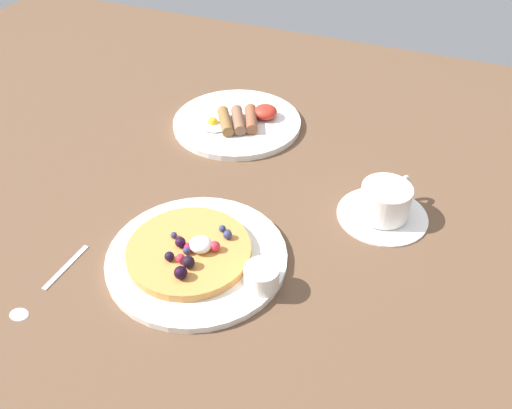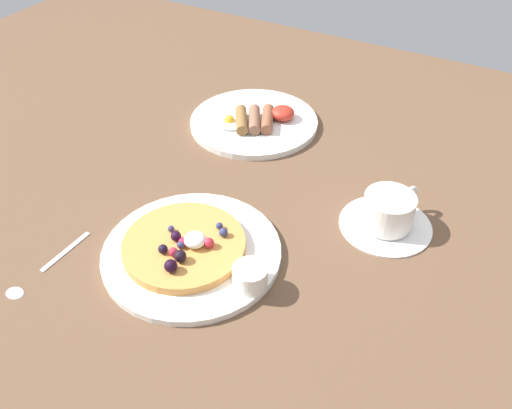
{
  "view_description": "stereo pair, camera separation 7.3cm",
  "coord_description": "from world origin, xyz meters",
  "px_view_note": "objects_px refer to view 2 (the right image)",
  "views": [
    {
      "loc": [
        0.29,
        -0.6,
        0.58
      ],
      "look_at": [
        0.04,
        -0.01,
        0.04
      ],
      "focal_mm": 37.41,
      "sensor_mm": 36.0,
      "label": 1
    },
    {
      "loc": [
        0.36,
        -0.57,
        0.58
      ],
      "look_at": [
        0.04,
        -0.01,
        0.04
      ],
      "focal_mm": 37.41,
      "sensor_mm": 36.0,
      "label": 2
    }
  ],
  "objects_px": {
    "coffee_cup": "(389,210)",
    "pancake_plate": "(192,252)",
    "teaspoon": "(35,275)",
    "syrup_ramekin": "(250,276)",
    "coffee_saucer": "(385,224)",
    "breakfast_plate": "(254,122)"
  },
  "relations": [
    {
      "from": "pancake_plate",
      "to": "syrup_ramekin",
      "type": "relative_size",
      "value": 5.44
    },
    {
      "from": "teaspoon",
      "to": "pancake_plate",
      "type": "bearing_deg",
      "value": 40.44
    },
    {
      "from": "syrup_ramekin",
      "to": "teaspoon",
      "type": "bearing_deg",
      "value": -155.37
    },
    {
      "from": "coffee_cup",
      "to": "syrup_ramekin",
      "type": "bearing_deg",
      "value": -118.95
    },
    {
      "from": "coffee_cup",
      "to": "breakfast_plate",
      "type": "bearing_deg",
      "value": 153.83
    },
    {
      "from": "coffee_cup",
      "to": "pancake_plate",
      "type": "bearing_deg",
      "value": -138.68
    },
    {
      "from": "syrup_ramekin",
      "to": "coffee_cup",
      "type": "relative_size",
      "value": 0.47
    },
    {
      "from": "teaspoon",
      "to": "syrup_ramekin",
      "type": "bearing_deg",
      "value": 24.63
    },
    {
      "from": "syrup_ramekin",
      "to": "coffee_cup",
      "type": "height_order",
      "value": "coffee_cup"
    },
    {
      "from": "coffee_saucer",
      "to": "pancake_plate",
      "type": "bearing_deg",
      "value": -138.8
    },
    {
      "from": "coffee_saucer",
      "to": "teaspoon",
      "type": "height_order",
      "value": "same"
    },
    {
      "from": "syrup_ramekin",
      "to": "teaspoon",
      "type": "xyz_separation_m",
      "value": [
        -0.29,
        -0.13,
        -0.03
      ]
    },
    {
      "from": "pancake_plate",
      "to": "coffee_cup",
      "type": "bearing_deg",
      "value": 41.32
    },
    {
      "from": "teaspoon",
      "to": "breakfast_plate",
      "type": "bearing_deg",
      "value": 82.11
    },
    {
      "from": "breakfast_plate",
      "to": "coffee_cup",
      "type": "distance_m",
      "value": 0.38
    },
    {
      "from": "coffee_cup",
      "to": "teaspoon",
      "type": "relative_size",
      "value": 0.69
    },
    {
      "from": "pancake_plate",
      "to": "teaspoon",
      "type": "height_order",
      "value": "pancake_plate"
    },
    {
      "from": "coffee_saucer",
      "to": "coffee_cup",
      "type": "xyz_separation_m",
      "value": [
        0.0,
        0.0,
        0.03
      ]
    },
    {
      "from": "syrup_ramekin",
      "to": "teaspoon",
      "type": "relative_size",
      "value": 0.32
    },
    {
      "from": "pancake_plate",
      "to": "coffee_saucer",
      "type": "bearing_deg",
      "value": 41.2
    },
    {
      "from": "syrup_ramekin",
      "to": "coffee_cup",
      "type": "distance_m",
      "value": 0.26
    },
    {
      "from": "coffee_saucer",
      "to": "teaspoon",
      "type": "xyz_separation_m",
      "value": [
        -0.41,
        -0.35,
        -0.0
      ]
    }
  ]
}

